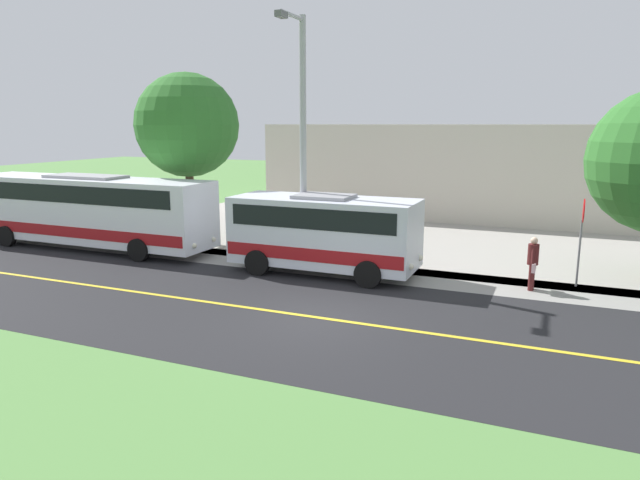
{
  "coord_description": "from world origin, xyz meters",
  "views": [
    {
      "loc": [
        13.59,
        5.78,
        5.19
      ],
      "look_at": [
        -3.5,
        -1.44,
        1.4
      ],
      "focal_mm": 31.92,
      "sensor_mm": 36.0,
      "label": 1
    }
  ],
  "objects_px": {
    "stop_sign": "(582,227)",
    "street_light_pole": "(302,135)",
    "pedestrian_with_bags": "(533,262)",
    "shuttle_bus_front": "(324,230)",
    "transit_bus_rear": "(88,208)",
    "commercial_building": "(456,168)",
    "tree_curbside": "(187,125)"
  },
  "relations": [
    {
      "from": "tree_curbside",
      "to": "commercial_building",
      "type": "distance_m",
      "value": 16.99
    },
    {
      "from": "pedestrian_with_bags",
      "to": "commercial_building",
      "type": "bearing_deg",
      "value": -162.06
    },
    {
      "from": "street_light_pole",
      "to": "tree_curbside",
      "type": "height_order",
      "value": "street_light_pole"
    },
    {
      "from": "shuttle_bus_front",
      "to": "street_light_pole",
      "type": "relative_size",
      "value": 0.75
    },
    {
      "from": "shuttle_bus_front",
      "to": "street_light_pole",
      "type": "xyz_separation_m",
      "value": [
        -0.39,
        -1.02,
        3.29
      ]
    },
    {
      "from": "shuttle_bus_front",
      "to": "street_light_pole",
      "type": "bearing_deg",
      "value": -111.03
    },
    {
      "from": "pedestrian_with_bags",
      "to": "commercial_building",
      "type": "height_order",
      "value": "commercial_building"
    },
    {
      "from": "pedestrian_with_bags",
      "to": "commercial_building",
      "type": "distance_m",
      "value": 17.2
    },
    {
      "from": "stop_sign",
      "to": "street_light_pole",
      "type": "relative_size",
      "value": 0.33
    },
    {
      "from": "stop_sign",
      "to": "shuttle_bus_front",
      "type": "bearing_deg",
      "value": -78.99
    },
    {
      "from": "commercial_building",
      "to": "stop_sign",
      "type": "bearing_deg",
      "value": 23.42
    },
    {
      "from": "transit_bus_rear",
      "to": "tree_curbside",
      "type": "bearing_deg",
      "value": 133.19
    },
    {
      "from": "pedestrian_with_bags",
      "to": "stop_sign",
      "type": "relative_size",
      "value": 0.6
    },
    {
      "from": "pedestrian_with_bags",
      "to": "street_light_pole",
      "type": "distance_m",
      "value": 8.83
    },
    {
      "from": "stop_sign",
      "to": "transit_bus_rear",
      "type": "bearing_deg",
      "value": -85.14
    },
    {
      "from": "shuttle_bus_front",
      "to": "stop_sign",
      "type": "distance_m",
      "value": 8.42
    },
    {
      "from": "pedestrian_with_bags",
      "to": "transit_bus_rear",
      "type": "bearing_deg",
      "value": -87.95
    },
    {
      "from": "transit_bus_rear",
      "to": "stop_sign",
      "type": "distance_m",
      "value": 19.09
    },
    {
      "from": "pedestrian_with_bags",
      "to": "tree_curbside",
      "type": "xyz_separation_m",
      "value": [
        -2.28,
        -14.56,
        4.21
      ]
    },
    {
      "from": "stop_sign",
      "to": "tree_curbside",
      "type": "bearing_deg",
      "value": -94.67
    },
    {
      "from": "shuttle_bus_front",
      "to": "commercial_building",
      "type": "relative_size",
      "value": 0.32
    },
    {
      "from": "stop_sign",
      "to": "commercial_building",
      "type": "height_order",
      "value": "commercial_building"
    },
    {
      "from": "stop_sign",
      "to": "commercial_building",
      "type": "relative_size",
      "value": 0.14
    },
    {
      "from": "shuttle_bus_front",
      "to": "transit_bus_rear",
      "type": "bearing_deg",
      "value": -89.94
    },
    {
      "from": "shuttle_bus_front",
      "to": "transit_bus_rear",
      "type": "relative_size",
      "value": 0.57
    },
    {
      "from": "shuttle_bus_front",
      "to": "stop_sign",
      "type": "height_order",
      "value": "stop_sign"
    },
    {
      "from": "tree_curbside",
      "to": "commercial_building",
      "type": "height_order",
      "value": "tree_curbside"
    },
    {
      "from": "shuttle_bus_front",
      "to": "stop_sign",
      "type": "relative_size",
      "value": 2.31
    },
    {
      "from": "transit_bus_rear",
      "to": "tree_curbside",
      "type": "relative_size",
      "value": 1.57
    },
    {
      "from": "shuttle_bus_front",
      "to": "tree_curbside",
      "type": "bearing_deg",
      "value": -110.75
    },
    {
      "from": "pedestrian_with_bags",
      "to": "commercial_building",
      "type": "relative_size",
      "value": 0.08
    },
    {
      "from": "tree_curbside",
      "to": "commercial_building",
      "type": "bearing_deg",
      "value": 146.43
    }
  ]
}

